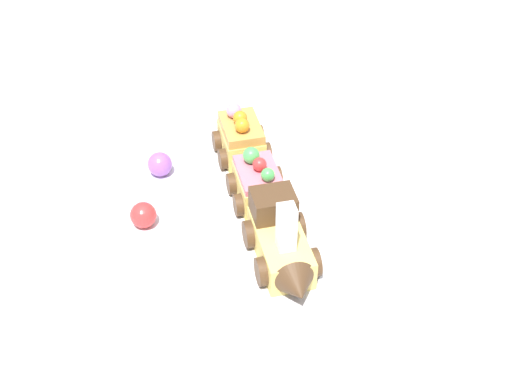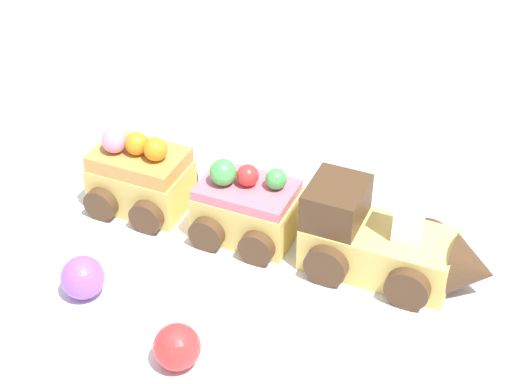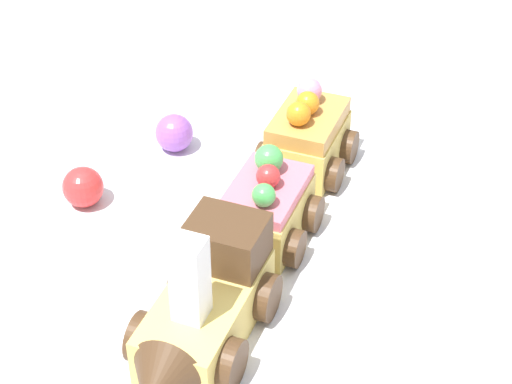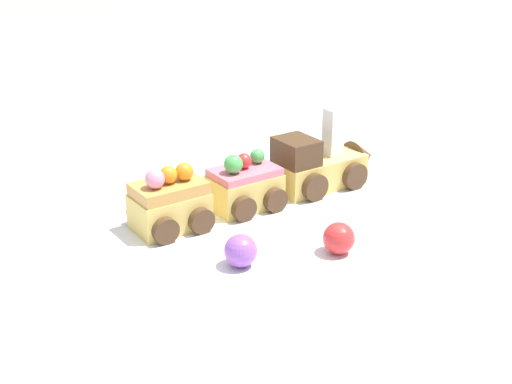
{
  "view_description": "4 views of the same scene",
  "coord_description": "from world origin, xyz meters",
  "views": [
    {
      "loc": [
        0.5,
        -0.39,
        0.58
      ],
      "look_at": [
        0.02,
        -0.01,
        0.07
      ],
      "focal_mm": 50.0,
      "sensor_mm": 36.0,
      "label": 1
    },
    {
      "loc": [
        -0.02,
        -0.49,
        0.43
      ],
      "look_at": [
        -0.02,
        0.01,
        0.06
      ],
      "focal_mm": 60.0,
      "sensor_mm": 36.0,
      "label": 2
    },
    {
      "loc": [
        0.45,
        -0.01,
        0.41
      ],
      "look_at": [
        -0.05,
        0.02,
        0.03
      ],
      "focal_mm": 60.0,
      "sensor_mm": 36.0,
      "label": 3
    },
    {
      "loc": [
        -0.63,
        -0.35,
        0.33
      ],
      "look_at": [
        -0.04,
        0.0,
        0.04
      ],
      "focal_mm": 50.0,
      "sensor_mm": 36.0,
      "label": 4
    }
  ],
  "objects": [
    {
      "name": "gumball_red",
      "position": [
        -0.07,
        -0.11,
        0.03
      ],
      "size": [
        0.03,
        0.03,
        0.03
      ],
      "primitive_type": "sphere",
      "color": "red",
      "rests_on": "display_board"
    },
    {
      "name": "cake_car_strawberry",
      "position": [
        -0.02,
        0.02,
        0.04
      ],
      "size": [
        0.09,
        0.09,
        0.07
      ],
      "rotation": [
        0.0,
        0.0,
        -0.43
      ],
      "color": "#EACC66",
      "rests_on": "display_board"
    },
    {
      "name": "cake_car_caramel",
      "position": [
        -0.11,
        0.06,
        0.04
      ],
      "size": [
        0.09,
        0.09,
        0.07
      ],
      "rotation": [
        0.0,
        0.0,
        -0.43
      ],
      "color": "#EACC66",
      "rests_on": "display_board"
    },
    {
      "name": "gumball_purple",
      "position": [
        -0.14,
        -0.04,
        0.03
      ],
      "size": [
        0.03,
        0.03,
        0.03
      ],
      "primitive_type": "sphere",
      "color": "#9956C6",
      "rests_on": "display_board"
    },
    {
      "name": "ground_plane",
      "position": [
        0.0,
        0.0,
        0.0
      ],
      "size": [
        10.0,
        10.0,
        0.0
      ],
      "primitive_type": "plane",
      "color": "gray"
    },
    {
      "name": "display_board",
      "position": [
        0.0,
        0.0,
        0.01
      ],
      "size": [
        0.81,
        0.36,
        0.01
      ],
      "primitive_type": "cube",
      "color": "white",
      "rests_on": "ground_plane"
    },
    {
      "name": "cake_train_locomotive",
      "position": [
        0.08,
        -0.02,
        0.04
      ],
      "size": [
        0.14,
        0.11,
        0.09
      ],
      "rotation": [
        0.0,
        0.0,
        -0.43
      ],
      "color": "#EACC66",
      "rests_on": "display_board"
    }
  ]
}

